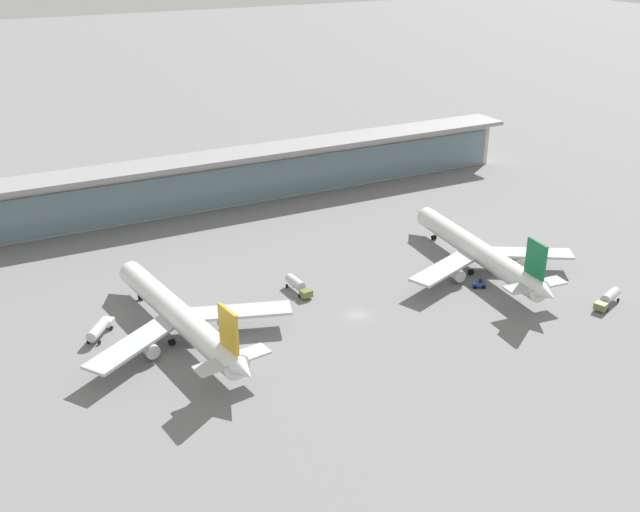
{
  "coord_description": "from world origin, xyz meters",
  "views": [
    {
      "loc": [
        -70.5,
        -117.97,
        74.27
      ],
      "look_at": [
        0.0,
        16.6,
        6.9
      ],
      "focal_mm": 42.0,
      "sensor_mm": 36.0,
      "label": 1
    }
  ],
  "objects_px": {
    "airliner_left_stand": "(180,316)",
    "airliner_centre_stand": "(479,252)",
    "service_truck_near_nose_olive": "(608,298)",
    "service_truck_mid_apron_white": "(99,329)",
    "service_truck_by_tail_blue": "(479,284)",
    "service_truck_under_wing_olive": "(298,285)",
    "safety_cone_alpha": "(244,372)"
  },
  "relations": [
    {
      "from": "service_truck_by_tail_blue",
      "to": "service_truck_near_nose_olive",
      "type": "bearing_deg",
      "value": -46.0
    },
    {
      "from": "airliner_left_stand",
      "to": "airliner_centre_stand",
      "type": "relative_size",
      "value": 1.0
    },
    {
      "from": "airliner_left_stand",
      "to": "service_truck_mid_apron_white",
      "type": "relative_size",
      "value": 6.84
    },
    {
      "from": "service_truck_near_nose_olive",
      "to": "airliner_centre_stand",
      "type": "bearing_deg",
      "value": 116.16
    },
    {
      "from": "service_truck_mid_apron_white",
      "to": "airliner_centre_stand",
      "type": "bearing_deg",
      "value": -6.54
    },
    {
      "from": "service_truck_under_wing_olive",
      "to": "service_truck_mid_apron_white",
      "type": "xyz_separation_m",
      "value": [
        -43.13,
        0.43,
        0.0
      ]
    },
    {
      "from": "service_truck_by_tail_blue",
      "to": "airliner_left_stand",
      "type": "bearing_deg",
      "value": 171.91
    },
    {
      "from": "service_truck_near_nose_olive",
      "to": "safety_cone_alpha",
      "type": "xyz_separation_m",
      "value": [
        -78.82,
        11.4,
        -1.39
      ]
    },
    {
      "from": "airliner_centre_stand",
      "to": "service_truck_under_wing_olive",
      "type": "relative_size",
      "value": 6.46
    },
    {
      "from": "service_truck_mid_apron_white",
      "to": "safety_cone_alpha",
      "type": "bearing_deg",
      "value": -51.78
    },
    {
      "from": "airliner_left_stand",
      "to": "service_truck_under_wing_olive",
      "type": "height_order",
      "value": "airliner_left_stand"
    },
    {
      "from": "airliner_left_stand",
      "to": "safety_cone_alpha",
      "type": "distance_m",
      "value": 19.02
    },
    {
      "from": "service_truck_mid_apron_white",
      "to": "service_truck_by_tail_blue",
      "type": "bearing_deg",
      "value": -12.2
    },
    {
      "from": "service_truck_under_wing_olive",
      "to": "safety_cone_alpha",
      "type": "xyz_separation_m",
      "value": [
        -23.1,
        -25.01,
        -1.39
      ]
    },
    {
      "from": "service_truck_under_wing_olive",
      "to": "service_truck_by_tail_blue",
      "type": "xyz_separation_m",
      "value": [
        36.83,
        -16.85,
        -0.83
      ]
    },
    {
      "from": "service_truck_mid_apron_white",
      "to": "airliner_left_stand",
      "type": "bearing_deg",
      "value": -29.33
    },
    {
      "from": "safety_cone_alpha",
      "to": "service_truck_near_nose_olive",
      "type": "bearing_deg",
      "value": -8.23
    },
    {
      "from": "airliner_left_stand",
      "to": "service_truck_by_tail_blue",
      "type": "xyz_separation_m",
      "value": [
        65.87,
        -9.37,
        -3.85
      ]
    },
    {
      "from": "airliner_left_stand",
      "to": "airliner_centre_stand",
      "type": "bearing_deg",
      "value": -1.52
    },
    {
      "from": "airliner_left_stand",
      "to": "service_truck_near_nose_olive",
      "type": "height_order",
      "value": "airliner_left_stand"
    },
    {
      "from": "airliner_left_stand",
      "to": "safety_cone_alpha",
      "type": "height_order",
      "value": "airliner_left_stand"
    },
    {
      "from": "airliner_centre_stand",
      "to": "service_truck_under_wing_olive",
      "type": "distance_m",
      "value": 43.57
    },
    {
      "from": "service_truck_under_wing_olive",
      "to": "service_truck_by_tail_blue",
      "type": "distance_m",
      "value": 40.51
    },
    {
      "from": "airliner_left_stand",
      "to": "service_truck_under_wing_olive",
      "type": "xyz_separation_m",
      "value": [
        29.04,
        7.48,
        -3.02
      ]
    },
    {
      "from": "service_truck_under_wing_olive",
      "to": "safety_cone_alpha",
      "type": "relative_size",
      "value": 12.46
    },
    {
      "from": "airliner_centre_stand",
      "to": "service_truck_near_nose_olive",
      "type": "height_order",
      "value": "airliner_centre_stand"
    },
    {
      "from": "airliner_centre_stand",
      "to": "safety_cone_alpha",
      "type": "xyz_separation_m",
      "value": [
        -65.54,
        -15.63,
        -4.41
      ]
    },
    {
      "from": "service_truck_near_nose_olive",
      "to": "service_truck_mid_apron_white",
      "type": "bearing_deg",
      "value": 159.56
    },
    {
      "from": "service_truck_near_nose_olive",
      "to": "service_truck_under_wing_olive",
      "type": "distance_m",
      "value": 66.56
    },
    {
      "from": "service_truck_under_wing_olive",
      "to": "service_truck_by_tail_blue",
      "type": "height_order",
      "value": "service_truck_under_wing_olive"
    },
    {
      "from": "service_truck_near_nose_olive",
      "to": "service_truck_mid_apron_white",
      "type": "relative_size",
      "value": 1.07
    },
    {
      "from": "airliner_left_stand",
      "to": "service_truck_near_nose_olive",
      "type": "xyz_separation_m",
      "value": [
        84.76,
        -28.92,
        -3.02
      ]
    }
  ]
}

